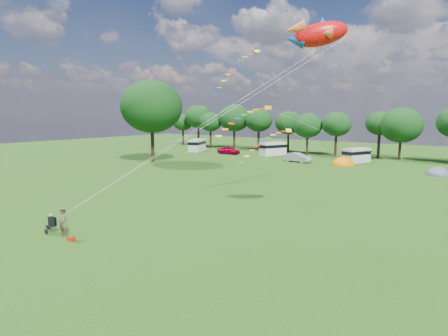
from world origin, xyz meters
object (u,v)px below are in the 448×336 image
Objects in this scene: car_a at (229,150)px; campervan_c at (356,155)px; tent_greyblue at (438,175)px; fish_kite at (316,34)px; camp_chair at (52,221)px; big_tree at (152,107)px; kite_flyer at (63,223)px; campervan_b at (273,148)px; campervan_a at (197,145)px; car_b at (298,158)px; tent_orange at (343,165)px.

campervan_c is at bearing -90.94° from car_a.
tent_greyblue is 0.81× the size of fish_kite.
campervan_c is at bearing 84.02° from camp_chair.
tent_greyblue is at bearing 18.78° from big_tree.
kite_flyer is 1.44× the size of camp_chair.
tent_greyblue is at bearing -94.08° from campervan_c.
campervan_a is at bearing 123.11° from campervan_b.
car_b is 1.09× the size of fish_kite.
campervan_b is (7.82, 3.55, 0.57)m from car_a.
kite_flyer is (29.75, -46.77, -0.39)m from campervan_a.
campervan_a is 16.79m from campervan_b.
campervan_b is at bearing 87.96° from fish_kite.
campervan_c is at bearing -71.17° from campervan_b.
campervan_c is (26.97, 19.47, -7.77)m from big_tree.
tent_orange is at bearing -101.64° from car_a.
campervan_c is 1.40× the size of tent_orange.
car_b is 25.08m from campervan_a.
big_tree is 38.77m from kite_flyer.
campervan_c is (16.16, -1.06, -0.08)m from campervan_b.
campervan_a is at bearing 79.99° from car_a.
car_a and car_b have the same top height.
big_tree is at bearing 133.64° from car_b.
tent_orange is at bearing -165.43° from campervan_c.
car_a is 50.86m from kite_flyer.
campervan_a reaches higher than camp_chair.
tent_orange is (15.61, -5.50, -1.31)m from campervan_b.
big_tree is at bearing -150.37° from tent_orange.
fish_kite is at bearing -124.47° from campervan_b.
campervan_b is 1.38× the size of fish_kite.
campervan_a is 54.57m from camp_chair.
campervan_b is 4.11× the size of camp_chair.
camp_chair is at bearing -177.66° from fish_kite.
tent_orange is 37.46m from fish_kite.
campervan_a is (-5.70, 17.45, -7.66)m from big_tree.
kite_flyer is (-15.46, -42.75, 0.94)m from tent_greyblue.
big_tree is 37.81m from camp_chair.
car_b is at bearing 93.66° from camp_chair.
camp_chair is (28.18, -46.73, -0.56)m from campervan_a.
car_a is 23.53m from tent_orange.
campervan_b reaches higher than campervan_c.
fish_kite is (9.31, -38.22, 11.62)m from campervan_c.
kite_flyer is 20.08m from fish_kite.
campervan_c is 2.68× the size of kite_flyer.
campervan_a is (-24.86, 3.31, 0.59)m from car_b.
car_a is 8.72m from campervan_a.
campervan_c is (32.67, 2.01, -0.10)m from campervan_a.
camp_chair reaches higher than tent_greyblue.
tent_orange is at bearing -75.94° from car_b.
car_a is at bearing 97.98° from fish_kite.
car_b reaches higher than tent_greyblue.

